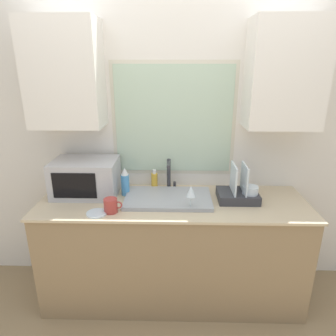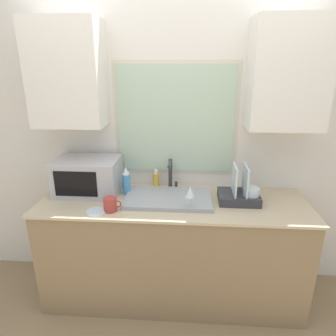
% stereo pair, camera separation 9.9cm
% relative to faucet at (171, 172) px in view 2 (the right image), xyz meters
% --- Properties ---
extents(ground_plane, '(12.00, 12.00, 0.00)m').
position_rel_faucet_xyz_m(ground_plane, '(0.03, -0.54, -1.04)').
color(ground_plane, '#937A56').
extents(countertop, '(2.08, 0.67, 0.88)m').
position_rel_faucet_xyz_m(countertop, '(0.03, -0.22, -0.59)').
color(countertop, '#8C7251').
rests_on(countertop, ground_plane).
extents(wall_back, '(6.00, 0.38, 2.60)m').
position_rel_faucet_xyz_m(wall_back, '(0.03, 0.09, 0.38)').
color(wall_back, silver).
rests_on(wall_back, ground_plane).
extents(sink_basin, '(0.67, 0.41, 0.03)m').
position_rel_faucet_xyz_m(sink_basin, '(-0.00, -0.21, -0.14)').
color(sink_basin, '#9EA0A5').
rests_on(sink_basin, countertop).
extents(faucet, '(0.08, 0.18, 0.26)m').
position_rel_faucet_xyz_m(faucet, '(0.00, 0.00, 0.00)').
color(faucet, '#333338').
rests_on(faucet, countertop).
extents(microwave, '(0.51, 0.36, 0.29)m').
position_rel_faucet_xyz_m(microwave, '(-0.67, -0.11, -0.01)').
color(microwave, '#B2B2B7').
rests_on(microwave, countertop).
extents(dish_rack, '(0.31, 0.24, 0.29)m').
position_rel_faucet_xyz_m(dish_rack, '(0.55, -0.20, -0.09)').
color(dish_rack, '#333338').
rests_on(dish_rack, countertop).
extents(spray_bottle, '(0.07, 0.07, 0.23)m').
position_rel_faucet_xyz_m(spray_bottle, '(-0.35, -0.12, -0.04)').
color(spray_bottle, '#4C99D8').
rests_on(spray_bottle, countertop).
extents(soap_bottle, '(0.05, 0.05, 0.17)m').
position_rel_faucet_xyz_m(soap_bottle, '(-0.13, 0.02, -0.08)').
color(soap_bottle, gold).
rests_on(soap_bottle, countertop).
extents(mug_near_sink, '(0.13, 0.10, 0.10)m').
position_rel_faucet_xyz_m(mug_near_sink, '(-0.41, -0.42, -0.10)').
color(mug_near_sink, '#A53833').
rests_on(mug_near_sink, countertop).
extents(wine_glass, '(0.07, 0.07, 0.19)m').
position_rel_faucet_xyz_m(wine_glass, '(0.16, -0.38, -0.01)').
color(wine_glass, silver).
rests_on(wine_glass, countertop).
extents(small_plate, '(0.15, 0.15, 0.01)m').
position_rel_faucet_xyz_m(small_plate, '(-0.51, -0.46, -0.15)').
color(small_plate, silver).
rests_on(small_plate, countertop).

